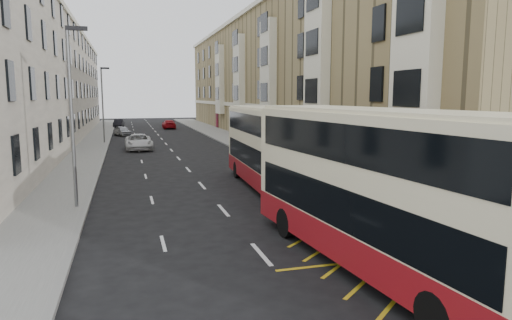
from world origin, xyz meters
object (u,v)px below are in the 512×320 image
object	(u,v)px
pedestrian_mid	(462,208)
pedestrian_far	(427,195)
car_silver	(122,131)
car_dark	(119,123)
white_van	(139,142)
street_lamp_near	(72,107)
street_lamp_far	(103,101)
double_decker_rear	(270,147)
double_decker_front	(379,190)
car_red	(169,124)

from	to	relation	value
pedestrian_mid	pedestrian_far	distance (m)	1.97
car_silver	car_dark	xyz separation A→B (m)	(-0.66, 17.53, 0.01)
white_van	car_silver	size ratio (longest dim) A/B	1.42
pedestrian_far	street_lamp_near	bearing A→B (deg)	-25.45
pedestrian_far	street_lamp_far	bearing A→B (deg)	-70.71
street_lamp_far	white_van	distance (m)	8.47
double_decker_rear	pedestrian_mid	world-z (taller)	double_decker_rear
pedestrian_far	white_van	distance (m)	31.24
double_decker_front	car_dark	xyz separation A→B (m)	(-8.13, 67.32, -1.78)
white_van	car_dark	world-z (taller)	white_van
double_decker_front	pedestrian_far	bearing A→B (deg)	35.95
street_lamp_near	car_red	distance (m)	52.16
pedestrian_far	car_dark	distance (m)	64.54
pedestrian_far	car_red	distance (m)	57.60
double_decker_rear	pedestrian_mid	distance (m)	11.17
street_lamp_near	car_silver	distance (m)	39.86
double_decker_rear	white_van	bearing A→B (deg)	109.57
double_decker_front	street_lamp_far	bearing A→B (deg)	98.18
pedestrian_far	car_dark	xyz separation A→B (m)	(-12.86, 63.24, -0.46)
car_silver	car_red	bearing A→B (deg)	40.60
pedestrian_mid	white_van	world-z (taller)	pedestrian_mid
street_lamp_far	pedestrian_far	bearing A→B (deg)	-68.78
double_decker_rear	white_van	distance (m)	22.11
pedestrian_far	car_red	xyz separation A→B (m)	(-5.21, 57.36, -0.43)
pedestrian_mid	car_dark	xyz separation A→B (m)	(-12.92, 65.22, -0.37)
double_decker_rear	car_dark	distance (m)	55.65
pedestrian_mid	street_lamp_far	bearing A→B (deg)	109.78
street_lamp_near	double_decker_front	xyz separation A→B (m)	(9.28, -10.18, -2.21)
car_silver	car_red	world-z (taller)	car_red
white_van	car_red	world-z (taller)	white_van
street_lamp_near	white_van	world-z (taller)	street_lamp_near
street_lamp_near	double_decker_front	size ratio (longest dim) A/B	0.66
street_lamp_far	double_decker_front	size ratio (longest dim) A/B	0.66
car_red	street_lamp_near	bearing A→B (deg)	80.23
double_decker_front	car_silver	size ratio (longest dim) A/B	3.21
double_decker_rear	car_silver	world-z (taller)	double_decker_rear
pedestrian_far	car_dark	world-z (taller)	pedestrian_far
pedestrian_mid	car_red	bearing A→B (deg)	94.56
street_lamp_near	pedestrian_far	size ratio (longest dim) A/B	4.17
pedestrian_far	pedestrian_mid	bearing A→B (deg)	89.70
double_decker_front	pedestrian_mid	bearing A→B (deg)	18.93
double_decker_front	white_van	distance (m)	34.01
street_lamp_far	car_dark	bearing A→B (deg)	87.57
double_decker_rear	pedestrian_mid	size ratio (longest dim) A/B	6.53
pedestrian_mid	car_dark	bearing A→B (deg)	100.70
street_lamp_far	double_decker_front	distance (m)	41.30
street_lamp_far	white_van	bearing A→B (deg)	-63.28
street_lamp_far	pedestrian_far	size ratio (longest dim) A/B	4.17
double_decker_rear	car_dark	xyz separation A→B (m)	(-8.75, 54.94, -1.65)
street_lamp_near	street_lamp_far	bearing A→B (deg)	90.00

